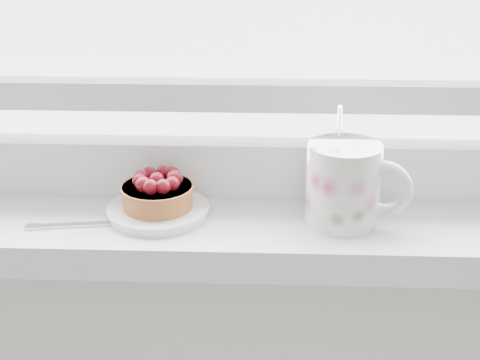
# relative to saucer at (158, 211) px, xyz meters

# --- Properties ---
(saucer) EXTENTS (0.12, 0.12, 0.01)m
(saucer) POSITION_rel_saucer_xyz_m (0.00, 0.00, 0.00)
(saucer) COLOR white
(saucer) RESTS_ON windowsill
(raspberry_tart) EXTENTS (0.09, 0.09, 0.05)m
(raspberry_tart) POSITION_rel_saucer_xyz_m (0.00, 0.00, 0.03)
(raspberry_tart) COLOR brown
(raspberry_tart) RESTS_ON saucer
(floral_mug) EXTENTS (0.13, 0.11, 0.14)m
(floral_mug) POSITION_rel_saucer_xyz_m (0.22, -0.01, 0.04)
(floral_mug) COLOR silver
(floral_mug) RESTS_ON windowsill
(fork) EXTENTS (0.17, 0.04, 0.00)m
(fork) POSITION_rel_saucer_xyz_m (-0.07, -0.03, -0.00)
(fork) COLOR silver
(fork) RESTS_ON windowsill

